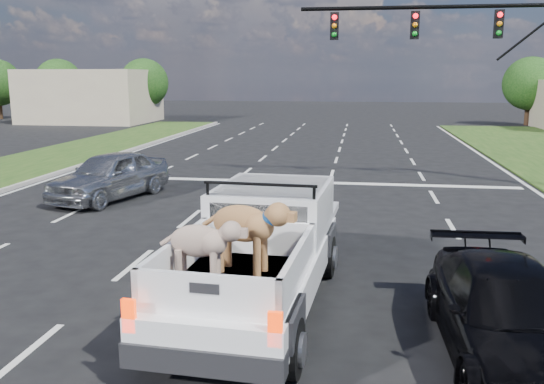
{
  "coord_description": "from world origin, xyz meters",
  "views": [
    {
      "loc": [
        2.83,
        -10.85,
        3.84
      ],
      "look_at": [
        0.85,
        2.0,
        1.23
      ],
      "focal_mm": 38.0,
      "sensor_mm": 36.0,
      "label": 1
    }
  ],
  "objects_px": {
    "black_coupe": "(509,315)",
    "pickup_truck": "(259,249)",
    "silver_sedan": "(110,175)",
    "traffic_signal": "(491,50)"
  },
  "relations": [
    {
      "from": "black_coupe",
      "to": "pickup_truck",
      "type": "bearing_deg",
      "value": 158.1
    },
    {
      "from": "pickup_truck",
      "to": "silver_sedan",
      "type": "bearing_deg",
      "value": 131.57
    },
    {
      "from": "traffic_signal",
      "to": "pickup_truck",
      "type": "relative_size",
      "value": 1.57
    },
    {
      "from": "silver_sedan",
      "to": "black_coupe",
      "type": "xyz_separation_m",
      "value": [
        9.91,
        -9.25,
        -0.12
      ]
    },
    {
      "from": "traffic_signal",
      "to": "silver_sedan",
      "type": "bearing_deg",
      "value": -160.42
    },
    {
      "from": "silver_sedan",
      "to": "black_coupe",
      "type": "distance_m",
      "value": 13.55
    },
    {
      "from": "pickup_truck",
      "to": "black_coupe",
      "type": "distance_m",
      "value": 3.96
    },
    {
      "from": "silver_sedan",
      "to": "traffic_signal",
      "type": "bearing_deg",
      "value": 35.89
    },
    {
      "from": "pickup_truck",
      "to": "silver_sedan",
      "type": "distance_m",
      "value": 10.05
    },
    {
      "from": "silver_sedan",
      "to": "black_coupe",
      "type": "bearing_deg",
      "value": -26.72
    }
  ]
}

